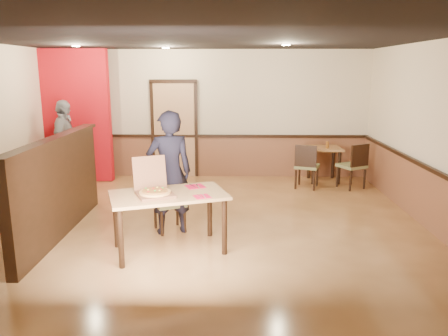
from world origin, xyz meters
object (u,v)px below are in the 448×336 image
object	(u,v)px
passerby	(65,144)
main_table	(169,202)
diner	(170,173)
side_chair_right	(354,164)
side_chair_left	(307,165)
condiment	(327,145)
side_table	(324,155)
pizza_box	(154,190)
diner_chair	(168,199)

from	to	relation	value
passerby	main_table	bearing A→B (deg)	-144.74
diner	passerby	world-z (taller)	diner
main_table	side_chair_right	world-z (taller)	side_chair_right
main_table	side_chair_left	world-z (taller)	side_chair_left
condiment	side_table	bearing A→B (deg)	109.27
side_chair_left	diner	distance (m)	3.50
side_chair_right	pizza_box	world-z (taller)	pizza_box
main_table	side_table	size ratio (longest dim) A/B	2.25
pizza_box	condiment	world-z (taller)	pizza_box
diner_chair	main_table	bearing A→B (deg)	-106.17
side_table	diner	distance (m)	4.26
main_table	side_chair_left	size ratio (longest dim) A/B	1.84
passerby	pizza_box	world-z (taller)	passerby
pizza_box	side_chair_left	bearing A→B (deg)	28.10
diner	condiment	size ratio (longest dim) A/B	12.21
pizza_box	condiment	bearing A→B (deg)	27.03
side_table	diner	size ratio (longest dim) A/B	0.41
side_table	diner	bearing A→B (deg)	-132.73
side_chair_right	side_table	bearing A→B (deg)	-80.30
diner_chair	diner	size ratio (longest dim) A/B	0.47
passerby	condiment	world-z (taller)	passerby
side_chair_right	condiment	xyz separation A→B (m)	(-0.45, 0.51, 0.31)
diner_chair	condiment	bearing A→B (deg)	18.89
side_table	pizza_box	size ratio (longest dim) A/B	1.14
side_chair_left	passerby	xyz separation A→B (m)	(-4.87, -0.01, 0.40)
side_chair_right	side_table	size ratio (longest dim) A/B	1.25
side_table	passerby	size ratio (longest dim) A/B	0.42
diner_chair	side_chair_right	bearing A→B (deg)	9.54
diner_chair	diner	bearing A→B (deg)	-93.38
pizza_box	diner_chair	bearing A→B (deg)	62.89
main_table	diner_chair	xyz separation A→B (m)	(-0.13, 0.81, -0.21)
passerby	condiment	distance (m)	5.41
diner_chair	pizza_box	xyz separation A→B (m)	(-0.04, -0.87, 0.38)
passerby	diner	bearing A→B (deg)	-138.81
side_chair_right	pizza_box	distance (m)	4.75
side_table	pizza_box	world-z (taller)	pizza_box
diner	condiment	distance (m)	4.20
side_chair_right	passerby	xyz separation A→B (m)	(-5.83, -0.01, 0.38)
diner_chair	passerby	bearing A→B (deg)	110.36
diner	diner_chair	bearing A→B (deg)	-85.80
main_table	pizza_box	world-z (taller)	pizza_box
main_table	diner	xyz separation A→B (m)	(-0.08, 0.67, 0.23)
main_table	pizza_box	distance (m)	0.25
diner_chair	side_chair_right	size ratio (longest dim) A/B	0.92
main_table	side_chair_right	bearing A→B (deg)	24.85
condiment	diner	bearing A→B (deg)	-134.04
main_table	passerby	xyz separation A→B (m)	(-2.54, 3.17, 0.21)
side_chair_left	side_table	xyz separation A→B (m)	(0.47, 0.61, 0.07)
side_chair_left	diner	xyz separation A→B (m)	(-2.41, -2.50, 0.41)
side_chair_left	passerby	world-z (taller)	passerby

